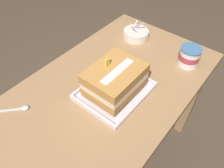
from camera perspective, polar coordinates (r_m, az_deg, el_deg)
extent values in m
plane|color=#4C3D2D|center=(1.62, -0.44, -17.69)|extent=(8.00, 8.00, 0.00)
cube|color=#9E754C|center=(1.04, -0.65, -0.87)|extent=(1.12, 0.67, 0.04)
cube|color=#9E754C|center=(1.54, 19.68, -3.93)|extent=(0.06, 0.06, 0.68)
cube|color=#9E754C|center=(1.34, -25.09, -18.08)|extent=(0.06, 0.06, 0.68)
cube|color=#9E754C|center=(1.69, 3.02, 5.03)|extent=(0.06, 0.06, 0.68)
cube|color=silver|center=(0.99, 0.68, -2.02)|extent=(0.31, 0.26, 0.01)
cube|color=silver|center=(0.94, 6.56, -5.08)|extent=(0.31, 0.01, 0.02)
cube|color=silver|center=(1.04, -4.60, 1.64)|extent=(0.31, 0.01, 0.02)
cube|color=silver|center=(0.91, -5.18, -6.96)|extent=(0.01, 0.23, 0.02)
cube|color=silver|center=(1.07, 5.68, 3.08)|extent=(0.01, 0.23, 0.02)
cube|color=#BC803E|center=(0.96, 0.70, -0.39)|extent=(0.24, 0.19, 0.04)
cube|color=beige|center=(0.93, 0.72, 1.12)|extent=(0.24, 0.18, 0.03)
cube|color=#BC803E|center=(0.91, 0.74, 2.72)|extent=(0.24, 0.19, 0.04)
cube|color=white|center=(0.89, 1.47, 3.39)|extent=(0.18, 0.03, 0.00)
cube|color=#EFC64C|center=(0.90, -1.28, 5.64)|extent=(0.02, 0.01, 0.03)
ellipsoid|color=yellow|center=(0.89, -1.30, 6.78)|extent=(0.01, 0.01, 0.01)
cylinder|color=silver|center=(1.31, 6.19, 12.44)|extent=(0.15, 0.15, 0.03)
cylinder|color=silver|center=(1.30, 6.25, 13.06)|extent=(0.14, 0.14, 0.03)
cylinder|color=silver|center=(1.30, 7.04, 14.82)|extent=(0.01, 0.07, 0.07)
cylinder|color=silver|center=(1.27, 6.02, 13.94)|extent=(0.02, 0.07, 0.06)
cylinder|color=silver|center=(1.30, 5.65, 14.69)|extent=(0.06, 0.01, 0.06)
cylinder|color=white|center=(1.17, 19.36, 6.66)|extent=(0.10, 0.10, 0.09)
cylinder|color=#B23D47|center=(1.16, 19.42, 6.82)|extent=(0.10, 0.10, 0.03)
cylinder|color=teal|center=(1.14, 19.97, 8.54)|extent=(0.10, 0.10, 0.01)
ellipsoid|color=silver|center=(1.00, -21.62, -5.76)|extent=(0.04, 0.04, 0.01)
cube|color=silver|center=(1.02, -25.07, -6.19)|extent=(0.08, 0.07, 0.00)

